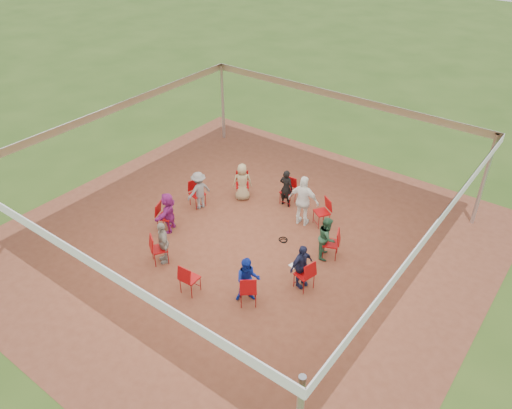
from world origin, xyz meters
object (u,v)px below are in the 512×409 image
Objects in this scene: chair_2 at (322,212)px; person_seated_7 at (248,280)px; standing_person at (304,201)px; person_seated_3 at (242,182)px; person_seated_5 at (168,212)px; chair_0 at (304,274)px; person_seated_0 at (301,266)px; chair_5 at (197,194)px; person_seated_2 at (286,188)px; chair_1 at (331,243)px; chair_6 at (165,217)px; chair_9 at (248,289)px; cable_coil at (283,240)px; person_seated_1 at (327,237)px; laptop at (297,264)px; chair_8 at (190,278)px; person_seated_4 at (199,190)px; person_seated_6 at (163,242)px; chair_7 at (159,249)px; chair_4 at (242,185)px; chair_3 at (288,192)px.

chair_2 is 0.71× the size of person_seated_7.
chair_2 is at bearing -157.49° from standing_person.
person_seated_5 is (-0.67, -2.69, 0.00)m from person_seated_3.
standing_person is at bearing 47.28° from chair_0.
standing_person reaches higher than person_seated_3.
chair_5 is at bearing 90.00° from person_seated_0.
chair_1 is at bearing 145.95° from person_seated_2.
chair_6 is at bearing 90.00° from chair_1.
chair_0 is 0.71× the size of person_seated_0.
chair_9 is 2.77m from cable_coil.
chair_5 is at bearing 10.12° from standing_person.
chair_1 is at bearing 7.49° from cable_coil.
chair_2 is 1.00× the size of chair_9.
person_seated_1 and person_seated_2 have the same top height.
laptop is (-0.27, 0.07, 0.16)m from chair_0.
standing_person reaches higher than cable_coil.
person_seated_4 is (-2.46, 3.05, 0.19)m from chair_8.
chair_5 is at bearing 145.95° from person_seated_6.
chair_7 is 0.71× the size of person_seated_6.
person_seated_2 is at bearing 90.00° from chair_8.
person_seated_0 is 2.04m from cable_coil.
chair_5 is 4.61m from person_seated_7.
chair_1 is 0.71× the size of person_seated_6.
chair_4 is 2.91m from chair_6.
person_seated_0 is at bearing 108.00° from person_seated_3.
cable_coil is (3.04, 1.62, -0.63)m from person_seated_5.
person_seated_6 is 4.33m from standing_person.
person_seated_4 reaches higher than chair_0.
chair_8 is 4.34m from standing_person.
chair_5 is 2.85m from person_seated_6.
chair_6 is at bearing 54.00° from chair_3.
chair_0 is at bearing -40.82° from cable_coil.
standing_person is at bearing 60.73° from person_seated_7.
chair_6 is at bearing 13.64° from person_seated_4.
chair_9 is 3.79m from standing_person.
person_seated_4 is at bearing 72.46° from chair_1.
person_seated_5 is (-4.49, -1.81, 0.19)m from chair_1.
person_seated_1 reaches higher than cable_coil.
person_seated_3 reaches higher than chair_0.
cable_coil is at bearing 59.21° from laptop.
person_seated_5 is 1.46m from person_seated_6.
person_seated_1 and person_seated_4 have the same top height.
cable_coil is at bearing 114.59° from chair_4.
person_seated_5 reaches higher than chair_8.
chair_6 is (-4.60, -1.85, 0.00)m from chair_1.
standing_person is 4.49× the size of laptop.
person_seated_0 is (0.97, -2.68, 0.19)m from chair_2.
chair_8 is 0.71× the size of person_seated_3.
person_seated_7 is (-0.67, -2.69, 0.00)m from person_seated_1.
chair_6 is 2.85m from person_seated_3.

